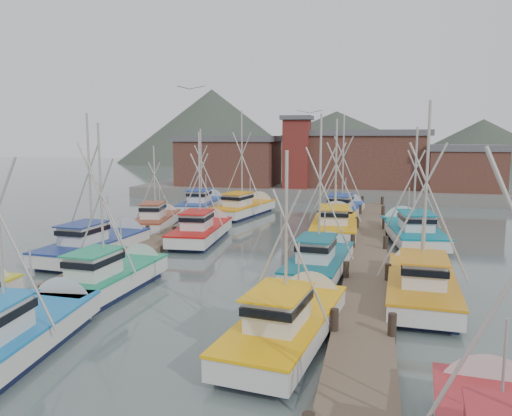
% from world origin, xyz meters
% --- Properties ---
extents(ground, '(260.00, 260.00, 0.00)m').
position_xyz_m(ground, '(0.00, 0.00, 0.00)').
color(ground, '#52635E').
rests_on(ground, ground).
extents(dock_left, '(2.30, 46.00, 1.50)m').
position_xyz_m(dock_left, '(-7.00, 4.04, 0.21)').
color(dock_left, brown).
rests_on(dock_left, ground).
extents(dock_right, '(2.30, 46.00, 1.50)m').
position_xyz_m(dock_right, '(7.00, 4.04, 0.21)').
color(dock_right, brown).
rests_on(dock_right, ground).
extents(quay, '(44.00, 16.00, 1.20)m').
position_xyz_m(quay, '(0.00, 37.00, 0.60)').
color(quay, slate).
rests_on(quay, ground).
extents(shed_left, '(12.72, 8.48, 6.20)m').
position_xyz_m(shed_left, '(-11.00, 35.00, 4.34)').
color(shed_left, brown).
rests_on(shed_left, quay).
extents(shed_center, '(14.84, 9.54, 6.90)m').
position_xyz_m(shed_center, '(6.00, 37.00, 4.69)').
color(shed_center, brown).
rests_on(shed_center, quay).
extents(shed_right, '(8.48, 6.36, 5.20)m').
position_xyz_m(shed_right, '(17.00, 34.00, 3.84)').
color(shed_right, brown).
rests_on(shed_right, quay).
extents(lookout_tower, '(3.60, 3.60, 8.50)m').
position_xyz_m(lookout_tower, '(-2.00, 33.00, 5.55)').
color(lookout_tower, maroon).
rests_on(lookout_tower, quay).
extents(distant_hills, '(175.00, 140.00, 42.00)m').
position_xyz_m(distant_hills, '(-12.76, 122.59, 0.00)').
color(distant_hills, '#455042').
rests_on(distant_hills, ground).
extents(boat_0, '(3.59, 8.81, 9.02)m').
position_xyz_m(boat_0, '(-4.36, -12.44, 0.68)').
color(boat_0, '#0F1735').
rests_on(boat_0, ground).
extents(boat_1, '(3.68, 8.84, 7.54)m').
position_xyz_m(boat_1, '(4.47, -9.26, 0.68)').
color(boat_1, '#0F1735').
rests_on(boat_1, ground).
extents(boat_4, '(3.40, 8.32, 8.54)m').
position_xyz_m(boat_4, '(-4.74, -5.56, 0.68)').
color(boat_4, '#0F1735').
rests_on(boat_4, ground).
extents(boat_5, '(3.61, 8.63, 9.12)m').
position_xyz_m(boat_5, '(4.56, -0.14, 0.68)').
color(boat_5, '#0F1735').
rests_on(boat_5, ground).
extents(boat_6, '(3.88, 9.31, 9.45)m').
position_xyz_m(boat_6, '(-9.23, 0.87, 0.69)').
color(boat_6, '#0F1735').
rests_on(boat_6, ground).
extents(boat_7, '(3.90, 9.24, 9.61)m').
position_xyz_m(boat_7, '(9.44, -3.04, 0.68)').
color(boat_7, '#0F1735').
rests_on(boat_7, ground).
extents(boat_8, '(3.38, 8.95, 8.37)m').
position_xyz_m(boat_8, '(-4.58, 6.78, 0.68)').
color(boat_8, '#0F1735').
rests_on(boat_8, ground).
extents(boat_9, '(3.90, 10.23, 9.53)m').
position_xyz_m(boat_9, '(4.38, 11.46, 0.68)').
color(boat_9, '#0F1735').
rests_on(boat_9, ground).
extents(boat_10, '(3.75, 8.19, 7.19)m').
position_xyz_m(boat_10, '(-9.56, 10.05, 0.68)').
color(boat_10, '#0F1735').
rests_on(boat_10, ground).
extents(boat_11, '(4.30, 10.12, 8.87)m').
position_xyz_m(boat_11, '(9.79, 10.03, 0.68)').
color(boat_11, '#0F1735').
rests_on(boat_11, ground).
extents(boat_12, '(4.61, 9.73, 10.47)m').
position_xyz_m(boat_12, '(-4.51, 18.46, 0.69)').
color(boat_12, '#0F1735').
rests_on(boat_12, ground).
extents(boat_13, '(4.01, 9.72, 10.04)m').
position_xyz_m(boat_13, '(4.49, 19.24, 0.68)').
color(boat_13, '#0F1735').
rests_on(boat_13, ground).
extents(boat_14, '(3.64, 9.16, 8.81)m').
position_xyz_m(boat_14, '(-9.26, 20.15, 0.68)').
color(boat_14, '#0F1735').
rests_on(boat_14, ground).
extents(gull_near, '(1.51, 0.66, 0.24)m').
position_xyz_m(gull_near, '(-2.70, -0.04, 9.92)').
color(gull_near, gray).
rests_on(gull_near, ground).
extents(gull_far, '(1.54, 0.61, 0.24)m').
position_xyz_m(gull_far, '(3.28, 4.06, 8.76)').
color(gull_far, gray).
rests_on(gull_far, ground).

